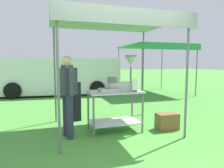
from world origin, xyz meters
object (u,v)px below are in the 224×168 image
object	(u,v)px
donut_cart	(115,103)
menu_sign	(135,86)
donut_tray	(109,91)
van_white	(58,76)
vendor	(68,92)
neighbour_tent	(155,47)
stall_canopy	(113,25)
donut_fryer	(124,78)
supply_crate	(167,121)

from	to	relation	value
donut_cart	menu_sign	size ratio (longest dim) A/B	4.41
donut_tray	van_white	world-z (taller)	van_white
vendor	neighbour_tent	bearing A→B (deg)	46.49
donut_tray	menu_sign	world-z (taller)	menu_sign
stall_canopy	donut_tray	size ratio (longest dim) A/B	6.66
stall_canopy	menu_sign	xyz separation A→B (m)	(0.39, -0.28, -1.29)
stall_canopy	donut_fryer	world-z (taller)	stall_canopy
donut_tray	donut_fryer	bearing A→B (deg)	17.59
stall_canopy	menu_sign	bearing A→B (deg)	-36.10
stall_canopy	van_white	xyz separation A→B (m)	(-0.95, 5.69, -1.40)
donut_fryer	van_white	distance (m)	5.88
donut_cart	donut_fryer	world-z (taller)	donut_fryer
donut_fryer	donut_cart	bearing A→B (deg)	-172.88
donut_fryer	supply_crate	size ratio (longest dim) A/B	1.58
donut_cart	donut_tray	size ratio (longest dim) A/B	2.96
donut_tray	donut_fryer	size ratio (longest dim) A/B	0.51
van_white	menu_sign	bearing A→B (deg)	-77.41
menu_sign	van_white	distance (m)	6.12
menu_sign	van_white	xyz separation A→B (m)	(-1.33, 5.97, -0.11)
stall_canopy	donut_cart	world-z (taller)	stall_canopy
donut_cart	menu_sign	xyz separation A→B (m)	(0.39, -0.18, 0.37)
neighbour_tent	donut_fryer	bearing A→B (deg)	-125.57
stall_canopy	neighbour_tent	bearing A→B (deg)	52.34
vendor	neighbour_tent	size ratio (longest dim) A/B	0.52
stall_canopy	donut_cart	distance (m)	1.66
supply_crate	neighbour_tent	bearing A→B (deg)	63.96
vendor	supply_crate	bearing A→B (deg)	-4.69
donut_cart	donut_fryer	size ratio (longest dim) A/B	1.52
donut_cart	supply_crate	bearing A→B (deg)	-12.64
donut_fryer	vendor	bearing A→B (deg)	-174.93
donut_cart	supply_crate	xyz separation A→B (m)	(1.14, -0.26, -0.44)
menu_sign	vendor	bearing A→B (deg)	175.76
stall_canopy	supply_crate	size ratio (longest dim) A/B	5.42
supply_crate	van_white	xyz separation A→B (m)	(-2.09, 6.04, 0.70)
donut_cart	donut_tray	bearing A→B (deg)	-150.47
donut_fryer	vendor	size ratio (longest dim) A/B	0.47
donut_cart	donut_tray	xyz separation A→B (m)	(-0.16, -0.09, 0.28)
supply_crate	neighbour_tent	world-z (taller)	neighbour_tent
stall_canopy	donut_tray	xyz separation A→B (m)	(-0.16, -0.19, -1.38)
donut_tray	menu_sign	distance (m)	0.56
vendor	van_white	bearing A→B (deg)	89.53
menu_sign	supply_crate	distance (m)	1.11
stall_canopy	van_white	world-z (taller)	stall_canopy
donut_tray	van_white	distance (m)	5.93
vendor	supply_crate	world-z (taller)	vendor
donut_tray	donut_fryer	xyz separation A→B (m)	(0.37, 0.12, 0.25)
donut_tray	neighbour_tent	world-z (taller)	neighbour_tent
donut_cart	supply_crate	size ratio (longest dim) A/B	2.41
menu_sign	neighbour_tent	world-z (taller)	neighbour_tent
donut_tray	van_white	bearing A→B (deg)	97.60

